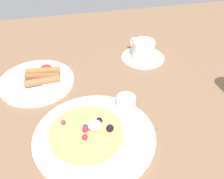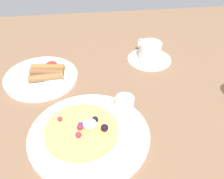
% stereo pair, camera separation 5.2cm
% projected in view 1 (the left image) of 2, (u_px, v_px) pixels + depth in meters
% --- Properties ---
extents(ground_plane, '(1.76, 1.31, 0.03)m').
position_uv_depth(ground_plane, '(112.00, 111.00, 0.71)').
color(ground_plane, brown).
extents(pancake_plate, '(0.29, 0.29, 0.01)m').
position_uv_depth(pancake_plate, '(95.00, 137.00, 0.61)').
color(pancake_plate, white).
rests_on(pancake_plate, ground_plane).
extents(pancake_with_berries, '(0.17, 0.17, 0.03)m').
position_uv_depth(pancake_with_berries, '(87.00, 132.00, 0.60)').
color(pancake_with_berries, '#D9B258').
rests_on(pancake_with_berries, pancake_plate).
extents(syrup_ramekin, '(0.05, 0.05, 0.03)m').
position_uv_depth(syrup_ramekin, '(126.00, 102.00, 0.68)').
color(syrup_ramekin, white).
rests_on(syrup_ramekin, pancake_plate).
extents(breakfast_plate, '(0.22, 0.22, 0.01)m').
position_uv_depth(breakfast_plate, '(37.00, 82.00, 0.78)').
color(breakfast_plate, white).
rests_on(breakfast_plate, ground_plane).
extents(fried_breakfast, '(0.11, 0.11, 0.02)m').
position_uv_depth(fried_breakfast, '(44.00, 76.00, 0.77)').
color(fried_breakfast, olive).
rests_on(fried_breakfast, breakfast_plate).
extents(coffee_saucer, '(0.15, 0.15, 0.01)m').
position_uv_depth(coffee_saucer, '(143.00, 57.00, 0.89)').
color(coffee_saucer, white).
rests_on(coffee_saucer, ground_plane).
extents(coffee_cup, '(0.07, 0.10, 0.06)m').
position_uv_depth(coffee_cup, '(143.00, 49.00, 0.87)').
color(coffee_cup, white).
rests_on(coffee_cup, coffee_saucer).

